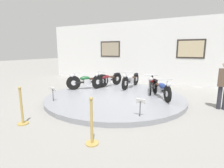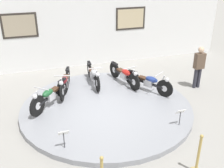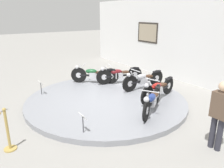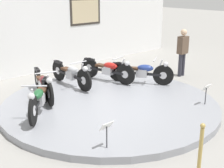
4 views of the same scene
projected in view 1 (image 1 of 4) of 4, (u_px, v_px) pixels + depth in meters
name	position (u px, v px, depth m)	size (l,w,h in m)	color
ground_plane	(115.00, 99.00, 7.06)	(60.00, 60.00, 0.00)	gray
display_platform	(115.00, 97.00, 7.05)	(5.43, 5.43, 0.15)	gray
back_wall	(147.00, 52.00, 10.39)	(14.00, 0.22, 3.65)	white
motorcycle_green	(87.00, 81.00, 8.16)	(1.36, 1.54, 0.80)	black
motorcycle_maroon	(107.00, 79.00, 8.63)	(0.71, 1.92, 0.80)	black
motorcycle_silver	(131.00, 80.00, 8.43)	(0.54, 1.99, 0.79)	black
motorcycle_red	(151.00, 83.00, 7.63)	(0.61, 1.95, 0.79)	black
motorcycle_blue	(161.00, 88.00, 6.62)	(1.07, 1.70, 0.78)	black
info_placard_front_left	(53.00, 91.00, 6.18)	(0.26, 0.11, 0.51)	#333338
info_placard_front_centre	(140.00, 103.00, 4.73)	(0.26, 0.11, 0.51)	#333338
visitor_standing	(224.00, 83.00, 5.67)	(0.36, 0.22, 1.60)	#2D2D38
stanchion_post_left_of_entry	(22.00, 112.00, 4.59)	(0.28, 0.28, 1.02)	tan
stanchion_post_right_of_entry	(92.00, 129.00, 3.60)	(0.28, 0.28, 1.02)	tan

